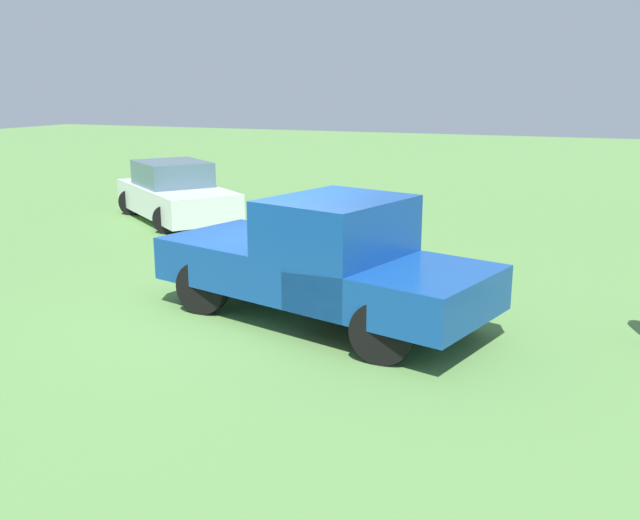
{
  "coord_description": "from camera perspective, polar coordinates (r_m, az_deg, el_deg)",
  "views": [
    {
      "loc": [
        4.55,
        -8.95,
        3.31
      ],
      "look_at": [
        0.85,
        -0.1,
        0.9
      ],
      "focal_mm": 39.07,
      "sensor_mm": 36.0,
      "label": 1
    }
  ],
  "objects": [
    {
      "name": "ground_plane",
      "position": [
        10.57,
        -4.08,
        -4.18
      ],
      "size": [
        80.0,
        80.0,
        0.0
      ],
      "primitive_type": "plane",
      "color": "#5B8C47"
    },
    {
      "name": "pickup_truck",
      "position": [
        9.8,
        0.59,
        0.15
      ],
      "size": [
        5.27,
        3.13,
        1.82
      ],
      "rotation": [
        0.0,
        0.0,
        2.88
      ],
      "color": "black",
      "rests_on": "ground_plane"
    },
    {
      "name": "sedan_far",
      "position": [
        17.88,
        -11.75,
        5.34
      ],
      "size": [
        4.49,
        3.95,
        1.47
      ],
      "rotation": [
        0.0,
        0.0,
        5.65
      ],
      "color": "black",
      "rests_on": "ground_plane"
    }
  ]
}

